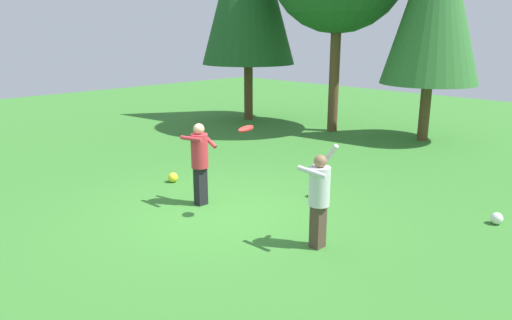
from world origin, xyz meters
name	(u,v)px	position (x,y,z in m)	size (l,w,h in m)	color
ground_plane	(216,212)	(0.00, 0.00, 0.00)	(40.00, 40.00, 0.00)	#387A2D
person_thrower	(319,193)	(2.37, 0.16, 0.93)	(0.54, 0.48, 1.72)	#4C382D
person_catcher	(200,157)	(-0.53, 0.07, 1.00)	(0.60, 0.52, 1.68)	black
frisbee	(246,129)	(0.70, 0.16, 1.74)	(0.35, 0.35, 0.10)	red
ball_red	(314,192)	(0.84, 2.05, 0.11)	(0.21, 0.21, 0.21)	red
ball_white	(497,218)	(4.13, 3.23, 0.11)	(0.22, 0.22, 0.22)	white
ball_yellow	(173,177)	(-2.15, 0.54, 0.12)	(0.23, 0.23, 0.23)	yellow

